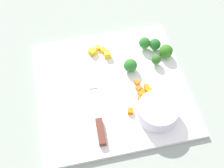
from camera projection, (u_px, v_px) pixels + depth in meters
ground_plane at (112, 88)px, 0.83m from camera, size 4.00×4.00×0.00m
cutting_board at (112, 87)px, 0.82m from camera, size 0.41×0.39×0.01m
prep_bowl at (158, 111)px, 0.75m from camera, size 0.10×0.10×0.04m
chef_knife at (95, 100)px, 0.78m from camera, size 0.03×0.37×0.02m
carrot_dice_0 at (137, 82)px, 0.81m from camera, size 0.02×0.02×0.01m
carrot_dice_1 at (143, 91)px, 0.80m from camera, size 0.01×0.01×0.01m
carrot_dice_2 at (148, 90)px, 0.80m from camera, size 0.02×0.02×0.01m
carrot_dice_3 at (141, 98)px, 0.79m from camera, size 0.02×0.02×0.01m
carrot_dice_4 at (139, 88)px, 0.81m from camera, size 0.02×0.02×0.01m
carrot_dice_5 at (141, 94)px, 0.79m from camera, size 0.02×0.02×0.01m
carrot_dice_6 at (131, 111)px, 0.76m from camera, size 0.02×0.02×0.01m
carrot_dice_7 at (146, 86)px, 0.81m from camera, size 0.01×0.01×0.01m
pepper_dice_0 at (93, 52)px, 0.87m from camera, size 0.03×0.03×0.02m
pepper_dice_1 at (97, 48)px, 0.89m from camera, size 0.02×0.02×0.01m
pepper_dice_2 at (102, 50)px, 0.88m from camera, size 0.02×0.02×0.01m
pepper_dice_3 at (107, 54)px, 0.87m from camera, size 0.02×0.02×0.02m
broccoli_floret_0 at (145, 43)px, 0.87m from camera, size 0.03×0.03×0.04m
broccoli_floret_1 at (130, 66)px, 0.83m from camera, size 0.04×0.04×0.04m
broccoli_floret_2 at (156, 60)px, 0.84m from camera, size 0.03×0.03×0.03m
broccoli_floret_3 at (155, 44)px, 0.87m from camera, size 0.03×0.03×0.04m
broccoli_floret_4 at (166, 51)px, 0.86m from camera, size 0.04×0.04×0.04m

